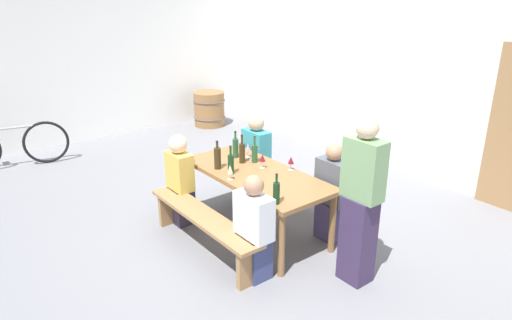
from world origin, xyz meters
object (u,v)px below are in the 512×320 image
bench_far (301,188)px  wine_bottle_1 (218,158)px  wine_bottle_3 (236,147)px  wine_barrel (209,109)px  wine_glass_0 (262,158)px  wine_glass_3 (230,170)px  wine_bottle_0 (255,153)px  seated_guest_near_1 (254,231)px  standing_host (361,205)px  bench_near (203,223)px  wine_bottle_2 (231,164)px  parked_bicycle_0 (11,146)px  wine_bottle_4 (242,152)px  tasting_table (256,179)px  wine_glass_1 (248,148)px  wine_bottle_5 (276,192)px  seated_guest_far_0 (256,160)px  seated_guest_far_1 (332,195)px  wine_glass_2 (291,161)px  seated_guest_near_0 (180,181)px

bench_far → wine_bottle_1: size_ratio=5.31×
wine_bottle_3 → wine_barrel: 4.07m
wine_glass_0 → wine_glass_3: 0.49m
wine_bottle_0 → wine_glass_3: size_ratio=1.92×
bench_far → wine_glass_3: size_ratio=10.59×
wine_bottle_1 → seated_guest_near_1: (1.06, -0.30, -0.37)m
standing_host → wine_glass_0: bearing=1.4°
bench_near → bench_far: (0.00, 1.44, 0.00)m
wine_bottle_2 → parked_bicycle_0: bearing=-158.4°
wine_bottle_4 → wine_bottle_0: bearing=57.3°
tasting_table → wine_glass_3: bearing=-92.2°
wine_bottle_2 → wine_glass_3: size_ratio=1.97×
wine_glass_0 → wine_glass_1: (-0.39, 0.09, 0.00)m
tasting_table → wine_bottle_5: wine_bottle_5 is taller
wine_bottle_5 → wine_bottle_1: bearing=176.5°
wine_glass_3 → seated_guest_far_0: size_ratio=0.14×
tasting_table → wine_bottle_3: bearing=168.5°
wine_bottle_3 → seated_guest_far_1: bearing=21.2°
wine_bottle_2 → parked_bicycle_0: (-3.87, -1.53, -0.50)m
seated_guest_near_1 → seated_guest_far_1: seated_guest_far_1 is taller
standing_host → wine_bottle_4: bearing=3.8°
wine_glass_0 → wine_barrel: size_ratio=0.24×
wine_glass_1 → wine_glass_2: size_ratio=1.07×
wine_bottle_4 → standing_host: (1.70, 0.11, -0.07)m
bench_far → wine_barrel: size_ratio=2.53×
seated_guest_near_0 → wine_glass_1: bearing=-19.5°
bench_far → seated_guest_far_0: (-0.72, -0.15, 0.21)m
tasting_table → seated_guest_far_0: bearing=141.5°
tasting_table → wine_bottle_2: wine_bottle_2 is taller
wine_bottle_3 → standing_host: (1.90, 0.06, -0.07)m
wine_bottle_5 → seated_guest_near_0: bearing=-171.1°
bench_near → seated_guest_far_0: seated_guest_far_0 is taller
bench_far → wine_bottle_0: (-0.27, -0.53, 0.52)m
wine_glass_1 → wine_barrel: 4.10m
tasting_table → seated_guest_far_1: bearing=41.6°
bench_far → seated_guest_far_0: bearing=-168.2°
wine_bottle_4 → seated_guest_far_0: 0.71m
seated_guest_far_0 → standing_host: bearing=79.2°
bench_near → standing_host: 1.69m
wine_glass_1 → standing_host: size_ratio=0.11×
wine_bottle_1 → seated_guest_far_1: seated_guest_far_1 is taller
bench_near → seated_guest_near_1: (0.69, 0.15, 0.16)m
wine_bottle_1 → wine_bottle_5: 1.12m
seated_guest_far_0 → seated_guest_far_1: 1.36m
bench_far → seated_guest_near_0: size_ratio=1.59×
wine_bottle_1 → wine_glass_0: (0.31, 0.41, -0.01)m
standing_host → wine_glass_2: bearing=-8.9°
wine_glass_3 → seated_guest_near_0: size_ratio=0.15×
wine_glass_1 → wine_barrel: size_ratio=0.25×
wine_bottle_3 → seated_guest_far_0: (-0.17, 0.46, -0.32)m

